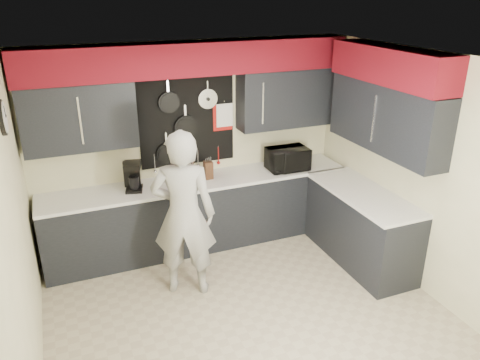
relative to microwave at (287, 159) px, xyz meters
name	(u,v)px	position (x,y,z in m)	size (l,w,h in m)	color
ground	(243,307)	(-1.19, -1.36, -1.07)	(4.00, 4.00, 0.00)	#B2A78A
back_wall_assembly	(194,91)	(-1.18, 0.24, 0.94)	(4.00, 0.36, 2.60)	beige
right_wall_assembly	(390,108)	(0.66, -1.10, 0.88)	(0.36, 3.50, 2.60)	beige
left_wall_assembly	(18,230)	(-3.19, -1.35, 0.27)	(0.05, 3.50, 2.60)	beige
base_cabinets	(245,216)	(-0.70, -0.23, -0.61)	(3.95, 2.20, 0.92)	black
microwave	(287,159)	(0.00, 0.00, 0.00)	(0.53, 0.36, 0.29)	black
knife_block	(208,170)	(-1.08, 0.09, -0.03)	(0.10, 0.10, 0.23)	#361711
utensil_crock	(194,176)	(-1.28, 0.06, -0.07)	(0.12, 0.12, 0.15)	white
coffee_maker	(133,175)	(-2.02, 0.10, 0.04)	(0.24, 0.28, 0.35)	black
person	(184,215)	(-1.65, -0.81, -0.13)	(0.68, 0.45, 1.87)	#B0B0AD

